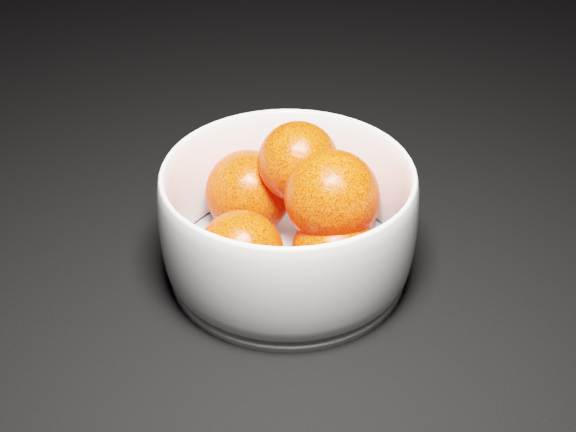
{
  "coord_description": "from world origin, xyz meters",
  "views": [
    {
      "loc": [
        -0.12,
        -0.24,
        0.4
      ],
      "look_at": [
        -0.1,
        0.25,
        0.05
      ],
      "focal_mm": 50.0,
      "sensor_mm": 36.0,
      "label": 1
    }
  ],
  "objects": [
    {
      "name": "bowl",
      "position": [
        -0.1,
        0.25,
        0.05
      ],
      "size": [
        0.19,
        0.19,
        0.09
      ],
      "rotation": [
        0.0,
        0.0,
        -0.04
      ],
      "color": "white",
      "rests_on": "ground"
    },
    {
      "name": "orange_pile",
      "position": [
        -0.09,
        0.26,
        0.06
      ],
      "size": [
        0.14,
        0.15,
        0.11
      ],
      "color": "#FF3009",
      "rests_on": "bowl"
    }
  ]
}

